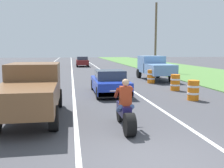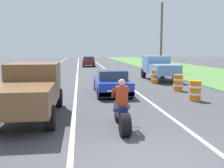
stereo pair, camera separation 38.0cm
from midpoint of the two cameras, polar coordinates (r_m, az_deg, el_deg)
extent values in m
plane|color=#424247|center=(6.09, 8.70, -16.78)|extent=(160.00, 160.00, 0.00)
cube|color=white|center=(25.66, -17.30, 1.67)|extent=(0.14, 120.00, 0.01)
cube|color=white|center=(25.64, -1.16, 2.01)|extent=(0.14, 120.00, 0.01)
cube|color=white|center=(25.39, -9.23, 1.86)|extent=(0.14, 120.00, 0.01)
cube|color=#517F3D|center=(28.83, 19.20, 2.26)|extent=(10.00, 120.00, 0.06)
cylinder|color=black|center=(7.55, 2.46, -9.02)|extent=(0.28, 0.69, 0.69)
cylinder|color=black|center=(9.02, 0.47, -6.45)|extent=(0.12, 0.63, 0.63)
cube|color=#1E194C|center=(8.26, 1.31, -5.66)|extent=(0.28, 1.10, 0.36)
cylinder|color=#B2B2B7|center=(8.87, 0.56, -4.28)|extent=(0.08, 0.36, 0.73)
cylinder|color=#A5A5AA|center=(8.77, 0.58, -1.55)|extent=(0.70, 0.05, 0.05)
cube|color=#993319|center=(7.94, 1.62, -2.66)|extent=(0.36, 0.24, 0.60)
sphere|color=tan|center=(7.88, 1.64, 0.34)|extent=(0.22, 0.22, 0.22)
cylinder|color=#384C7A|center=(8.02, 0.30, -5.48)|extent=(0.14, 0.47, 0.32)
cylinder|color=#993319|center=(8.19, -0.28, -1.99)|extent=(0.10, 0.51, 0.40)
cylinder|color=#384C7A|center=(8.09, 2.83, -5.38)|extent=(0.14, 0.47, 0.32)
cylinder|color=#993319|center=(8.27, 2.74, -1.91)|extent=(0.10, 0.51, 0.40)
cube|color=#1E38B2|center=(14.72, -1.30, -0.11)|extent=(1.80, 4.30, 0.64)
cube|color=#333D4C|center=(14.46, -1.20, 2.06)|extent=(1.56, 1.70, 0.52)
cube|color=black|center=(12.75, -0.04, -2.40)|extent=(1.76, 0.20, 0.28)
cylinder|color=black|center=(16.24, -4.87, -0.15)|extent=(0.24, 0.64, 0.64)
cylinder|color=black|center=(16.44, 0.70, -0.03)|extent=(0.24, 0.64, 0.64)
cylinder|color=black|center=(13.09, -3.81, -2.02)|extent=(0.24, 0.64, 0.64)
cylinder|color=black|center=(13.33, 3.05, -1.84)|extent=(0.24, 0.64, 0.64)
cube|color=brown|center=(10.70, -17.75, 0.67)|extent=(1.90, 2.10, 1.40)
cube|color=#333D4C|center=(11.01, -17.57, 2.87)|extent=(1.67, 0.29, 0.57)
cube|color=brown|center=(8.55, -19.89, -3.13)|extent=(1.90, 2.70, 0.80)
cylinder|color=black|center=(11.76, -21.20, -3.22)|extent=(0.28, 0.80, 0.80)
cylinder|color=black|center=(11.52, -12.70, -3.11)|extent=(0.28, 0.80, 0.80)
cylinder|color=black|center=(8.26, -14.11, -7.39)|extent=(0.28, 0.80, 0.80)
cube|color=#6B93C6|center=(22.55, 8.22, 4.42)|extent=(1.90, 2.10, 1.40)
cube|color=#333D4C|center=(22.86, 7.97, 5.43)|extent=(1.67, 0.29, 0.57)
cube|color=#6B93C6|center=(20.43, 10.08, 3.21)|extent=(1.90, 2.70, 0.80)
cylinder|color=black|center=(23.14, 5.53, 2.35)|extent=(0.28, 0.80, 0.80)
cylinder|color=black|center=(23.64, 9.61, 2.39)|extent=(0.28, 0.80, 0.80)
cylinder|color=black|center=(19.93, 7.96, 1.47)|extent=(0.28, 0.80, 0.80)
cylinder|color=black|center=(20.51, 12.61, 1.53)|extent=(0.28, 0.80, 0.80)
cylinder|color=brown|center=(29.76, 9.31, 10.10)|extent=(0.24, 0.24, 7.70)
cylinder|color=orange|center=(13.37, 16.83, -1.35)|extent=(0.56, 0.56, 1.00)
cylinder|color=white|center=(13.34, 16.87, -0.50)|extent=(0.58, 0.58, 0.10)
cylinder|color=white|center=(13.39, 16.81, -1.98)|extent=(0.58, 0.58, 0.10)
cylinder|color=orange|center=(16.26, 13.22, 0.32)|extent=(0.56, 0.56, 1.00)
cylinder|color=white|center=(16.23, 13.24, 1.02)|extent=(0.58, 0.58, 0.10)
cylinder|color=white|center=(16.28, 13.20, -0.20)|extent=(0.58, 0.58, 0.10)
cylinder|color=orange|center=(19.55, 8.14, 1.64)|extent=(0.56, 0.56, 1.00)
cylinder|color=white|center=(19.53, 8.15, 2.23)|extent=(0.58, 0.58, 0.10)
cylinder|color=white|center=(19.57, 8.14, 1.21)|extent=(0.58, 0.58, 0.10)
cube|color=maroon|center=(39.03, -6.91, 4.83)|extent=(1.76, 4.00, 0.70)
cube|color=#333D4C|center=(38.81, -6.91, 5.70)|extent=(1.56, 2.00, 0.50)
cylinder|color=black|center=(40.42, -8.12, 4.41)|extent=(0.20, 0.60, 0.60)
cylinder|color=black|center=(40.48, -5.85, 4.45)|extent=(0.20, 0.60, 0.60)
cylinder|color=black|center=(37.63, -8.04, 4.18)|extent=(0.20, 0.60, 0.60)
cylinder|color=black|center=(37.69, -5.60, 4.22)|extent=(0.20, 0.60, 0.60)
camera|label=1|loc=(0.19, -90.96, -0.13)|focal=41.17mm
camera|label=2|loc=(0.19, 89.04, 0.13)|focal=41.17mm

